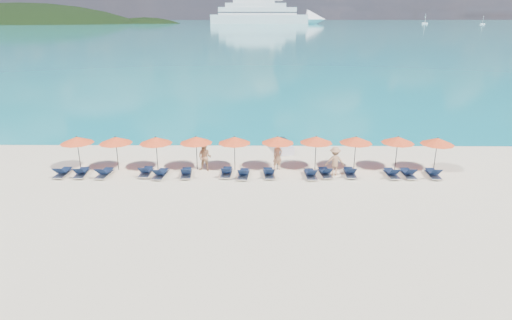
{
  "coord_description": "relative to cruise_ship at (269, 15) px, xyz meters",
  "views": [
    {
      "loc": [
        0.24,
        -21.64,
        9.53
      ],
      "look_at": [
        0.0,
        3.0,
        1.2
      ],
      "focal_mm": 30.0,
      "sensor_mm": 36.0,
      "label": 1
    }
  ],
  "objects": [
    {
      "name": "umbrella_4",
      "position": [
        -12.3,
        -524.41,
        -8.23
      ],
      "size": [
        2.1,
        2.1,
        2.28
      ],
      "color": "black",
      "rests_on": "ground"
    },
    {
      "name": "lounger_8",
      "position": [
        -10.11,
        -525.64,
        -10.01
      ],
      "size": [
        0.76,
        1.75,
        0.66
      ],
      "rotation": [
        0.0,
        0.0,
        0.09
      ],
      "color": "silver",
      "rests_on": "ground"
    },
    {
      "name": "lounger_2",
      "position": [
        -20.38,
        -525.73,
        -10.01
      ],
      "size": [
        0.77,
        1.75,
        0.66
      ],
      "rotation": [
        0.0,
        0.0,
        -0.09
      ],
      "color": "silver",
      "rests_on": "ground"
    },
    {
      "name": "beachgoer_c",
      "position": [
        -6.0,
        -525.34,
        -9.32
      ],
      "size": [
        1.2,
        0.56,
        1.85
      ],
      "primitive_type": "imported",
      "rotation": [
        0.0,
        0.0,
        3.15
      ],
      "color": "tan",
      "rests_on": "ground"
    },
    {
      "name": "umbrella_3",
      "position": [
        -14.76,
        -524.39,
        -8.23
      ],
      "size": [
        2.1,
        2.1,
        2.28
      ],
      "color": "black",
      "rests_on": "ground"
    },
    {
      "name": "sailboat_near",
      "position": [
        188.17,
        -6.74,
        -8.97
      ],
      "size": [
        6.78,
        2.26,
        12.44
      ],
      "color": "white",
      "rests_on": "ground"
    },
    {
      "name": "beachgoer_b",
      "position": [
        -14.22,
        -524.62,
        -9.33
      ],
      "size": [
        0.99,
        0.71,
        1.84
      ],
      "primitive_type": "imported",
      "rotation": [
        0.0,
        0.0,
        -0.24
      ],
      "color": "tan",
      "rests_on": "ground"
    },
    {
      "name": "lounger_0",
      "position": [
        -23.03,
        -525.64,
        -10.01
      ],
      "size": [
        0.63,
        1.7,
        0.66
      ],
      "rotation": [
        0.0,
        0.0,
        -0.01
      ],
      "color": "silver",
      "rests_on": "ground"
    },
    {
      "name": "lounger_3",
      "position": [
        -17.84,
        -525.48,
        -10.01
      ],
      "size": [
        0.63,
        1.7,
        0.66
      ],
      "rotation": [
        0.0,
        0.0,
        -0.01
      ],
      "color": "silver",
      "rests_on": "ground"
    },
    {
      "name": "sea",
      "position": [
        -10.91,
        131.02,
        -10.24
      ],
      "size": [
        1600.0,
        1300.0,
        0.01
      ],
      "primitive_type": "cube",
      "color": "#1FA9B2",
      "rests_on": "ground"
    },
    {
      "name": "lounger_11",
      "position": [
        -5.03,
        -525.47,
        -10.01
      ],
      "size": [
        0.67,
        1.72,
        0.66
      ],
      "rotation": [
        0.0,
        0.0,
        -0.03
      ],
      "color": "silver",
      "rests_on": "ground"
    },
    {
      "name": "umbrella_1",
      "position": [
        -19.88,
        -524.51,
        -8.23
      ],
      "size": [
        2.1,
        2.1,
        2.28
      ],
      "color": "black",
      "rests_on": "ground"
    },
    {
      "name": "umbrella_8",
      "position": [
        -1.86,
        -524.28,
        -8.23
      ],
      "size": [
        2.1,
        2.1,
        2.28
      ],
      "color": "black",
      "rests_on": "ground"
    },
    {
      "name": "lounger_13",
      "position": [
        -1.44,
        -525.6,
        -10.01
      ],
      "size": [
        0.65,
        1.71,
        0.66
      ],
      "rotation": [
        0.0,
        0.0,
        0.02
      ],
      "color": "silver",
      "rests_on": "ground"
    },
    {
      "name": "lounger_7",
      "position": [
        -11.69,
        -525.81,
        -10.01
      ],
      "size": [
        0.75,
        1.74,
        0.66
      ],
      "rotation": [
        0.0,
        0.0,
        -0.08
      ],
      "color": "silver",
      "rests_on": "ground"
    },
    {
      "name": "lounger_1",
      "position": [
        -21.84,
        -525.66,
        -10.01
      ],
      "size": [
        0.79,
        1.75,
        0.66
      ],
      "rotation": [
        0.0,
        0.0,
        0.1
      ],
      "color": "silver",
      "rests_on": "ground"
    },
    {
      "name": "lounger_14",
      "position": [
        0.1,
        -525.62,
        -10.01
      ],
      "size": [
        0.72,
        1.73,
        0.66
      ],
      "rotation": [
        0.0,
        0.0,
        -0.06
      ],
      "color": "silver",
      "rests_on": "ground"
    },
    {
      "name": "lounger_12",
      "position": [
        -2.47,
        -525.62,
        -10.01
      ],
      "size": [
        0.68,
        1.72,
        0.66
      ],
      "rotation": [
        0.0,
        0.0,
        0.04
      ],
      "color": "silver",
      "rests_on": "ground"
    },
    {
      "name": "headland_main",
      "position": [
        -310.91,
        11.02,
        -48.25
      ],
      "size": [
        374.0,
        242.0,
        126.5
      ],
      "color": "black",
      "rests_on": "ground"
    },
    {
      "name": "umbrella_9",
      "position": [
        0.55,
        -524.56,
        -8.23
      ],
      "size": [
        2.1,
        2.1,
        2.28
      ],
      "color": "black",
      "rests_on": "ground"
    },
    {
      "name": "lounger_4",
      "position": [
        -16.85,
        -525.83,
        -10.01
      ],
      "size": [
        0.79,
        1.75,
        0.66
      ],
      "rotation": [
        0.0,
        0.0,
        -0.1
      ],
      "color": "silver",
      "rests_on": "ground"
    },
    {
      "name": "lounger_9",
      "position": [
        -7.53,
        -525.78,
        -10.01
      ],
      "size": [
        0.73,
        1.74,
        0.66
      ],
      "rotation": [
        0.0,
        0.0,
        0.06
      ],
      "color": "silver",
      "rests_on": "ground"
    },
    {
      "name": "umbrella_0",
      "position": [
        -22.36,
        -524.51,
        -8.23
      ],
      "size": [
        2.1,
        2.1,
        2.28
      ],
      "color": "black",
      "rests_on": "ground"
    },
    {
      "name": "ground",
      "position": [
        -10.91,
        -528.98,
        -10.25
      ],
      "size": [
        1400.0,
        1400.0,
        0.0
      ],
      "primitive_type": "plane",
      "color": "beige"
    },
    {
      "name": "umbrella_7",
      "position": [
        -4.54,
        -524.3,
        -8.23
      ],
      "size": [
        2.1,
        2.1,
        2.28
      ],
      "color": "black",
      "rests_on": "ground"
    },
    {
      "name": "lounger_10",
      "position": [
        -6.58,
        -525.51,
        -10.01
      ],
      "size": [
        0.79,
        1.76,
        0.66
      ],
      "rotation": [
        0.0,
        0.0,
        0.1
      ],
      "color": "silver",
      "rests_on": "ground"
    },
    {
      "name": "jetski",
      "position": [
        -8.96,
        -520.36,
        -9.88
      ],
      "size": [
        1.53,
        2.68,
        0.9
      ],
      "rotation": [
        0.0,
        0.0,
        0.24
      ],
      "color": "silver",
      "rests_on": "ground"
    },
    {
      "name": "lounger_6",
      "position": [
        -12.76,
        -525.51,
        -10.01
      ],
      "size": [
        0.68,
        1.72,
        0.66
      ],
      "rotation": [
        0.0,
        0.0,
        -0.03
      ],
      "color": "silver",
      "rests_on": "ground"
    },
    {
      "name": "lounger_5",
      "position": [
        -15.27,
        -525.67,
        -10.01
      ],
      "size": [
        0.78,
        1.75,
        0.66
      ],
      "rotation": [
        0.0,
        0.0,
        0.1
      ],
      "color": "silver",
      "rests_on": "ground"
    },
    {
      "name": "beachgoer_a",
      "position": [
        -9.54,
        -524.38,
        -9.33
      ],
      "size": [
        0.79,
        0.69,
        1.83
      ],
      "primitive_type": "imported",
      "rotation": [
        0.0,
        0.0,
        0.47
      ],
      "color": "tan",
      "rests_on": "ground"
    },
    {
      "name": "sailboat_far",
      "position": [
        238.99,
        -44.66,
        -9.26
      ],
      "size": [
        5.22,
        1.74,
        9.57
      ],
      "color": "white",
      "rests_on": "ground"
    },
    {
      "name": "umbrella_5",
      "position": [
        -9.54,
        -524.34,
        -8.23
      ],
      "size": [
        2.1,
        2.1,
        2.28
      ],
      "color": "black",
      "rests_on": "ground"
    },
    {
      "name": "umbrella_2",
      "position": [
        -17.31,
        -524.54,
        -8.23
      ],
      "size": [
        2.1,
        2.1,
        2.28
      ],
      "color": "black",
      "rests_on": "ground"
    },
    {
      "name": "headland_small",
      "position": [
        -160.91,
        31.02,
        -45.25
      ],
      "size": [
        162.0,
        126.0,
        85.5
      ],
      "color": "black",
      "rests_on": "ground"
    },
    {
      "name": "cruise_ship",
      "position": [
        0.0,
        0.0,
        0.0
      ],
      "size": [
        142.81,
        34.07,
        39.38
      ],
      "rotation": [
        0.0,
        0.0,
        0.08
      ],
      "color": "white",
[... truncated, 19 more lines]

